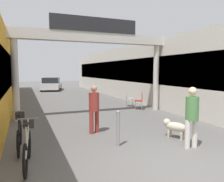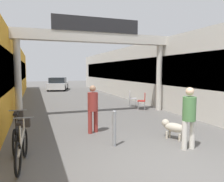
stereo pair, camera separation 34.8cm
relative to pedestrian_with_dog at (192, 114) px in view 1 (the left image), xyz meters
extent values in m
plane|color=#605E5B|center=(-1.04, -0.94, -0.93)|extent=(80.00, 80.00, 0.00)
cube|color=black|center=(-4.66, 10.06, 1.13)|extent=(0.04, 23.40, 1.49)
cube|color=beige|center=(4.06, 10.06, 0.94)|extent=(3.00, 26.00, 3.74)
cube|color=black|center=(2.58, 10.06, 1.13)|extent=(0.04, 23.40, 1.49)
cylinder|color=beige|center=(-4.39, 5.20, 0.74)|extent=(0.28, 0.28, 3.33)
cylinder|color=beige|center=(2.31, 5.20, 0.74)|extent=(0.28, 0.28, 3.33)
cube|color=beige|center=(-1.04, 5.20, 2.62)|extent=(7.40, 0.44, 0.44)
cube|color=#232326|center=(-1.04, 5.00, 3.16)|extent=(3.96, 0.10, 0.64)
cylinder|color=silver|center=(-0.12, 0.00, -0.55)|extent=(0.14, 0.14, 0.76)
cylinder|color=silver|center=(0.12, 0.00, -0.55)|extent=(0.14, 0.14, 0.76)
cylinder|color=#4C7F47|center=(0.00, 0.00, 0.14)|extent=(0.35, 0.35, 0.63)
sphere|color=beige|center=(0.00, 0.00, 0.60)|extent=(0.22, 0.22, 0.21)
cylinder|color=#99332D|center=(-2.08, 2.27, -0.56)|extent=(0.19, 0.19, 0.74)
cylinder|color=#99332D|center=(-1.86, 2.37, -0.56)|extent=(0.19, 0.19, 0.74)
cylinder|color=#99332D|center=(-1.97, 2.32, 0.11)|extent=(0.45, 0.45, 0.61)
sphere|color=tan|center=(-1.97, 2.32, 0.55)|extent=(0.27, 0.27, 0.21)
ellipsoid|color=beige|center=(0.17, 0.83, -0.58)|extent=(0.59, 0.74, 0.27)
sphere|color=beige|center=(0.02, 1.10, -0.48)|extent=(0.31, 0.31, 0.23)
sphere|color=white|center=(0.07, 1.01, -0.59)|extent=(0.22, 0.22, 0.17)
cylinder|color=beige|center=(-0.01, 0.97, -0.82)|extent=(0.09, 0.09, 0.22)
cylinder|color=beige|center=(0.15, 1.05, -0.82)|extent=(0.09, 0.09, 0.22)
cylinder|color=beige|center=(0.19, 0.61, -0.82)|extent=(0.09, 0.09, 0.22)
cylinder|color=beige|center=(0.35, 0.69, -0.82)|extent=(0.09, 0.09, 0.22)
torus|color=black|center=(-4.01, 0.92, -0.59)|extent=(0.11, 0.67, 0.67)
torus|color=black|center=(-4.10, -0.10, -0.59)|extent=(0.11, 0.67, 0.67)
cube|color=beige|center=(-4.06, 0.41, -0.41)|extent=(0.12, 0.94, 0.34)
cylinder|color=beige|center=(-4.07, 0.29, -0.19)|extent=(0.03, 0.03, 0.42)
cube|color=black|center=(-4.07, 0.29, 0.03)|extent=(0.12, 0.23, 0.05)
cylinder|color=beige|center=(-4.02, 0.86, -0.21)|extent=(0.03, 0.03, 0.46)
cylinder|color=gray|center=(-4.02, 0.86, 0.03)|extent=(0.46, 0.07, 0.03)
cube|color=#332D28|center=(-4.00, 1.06, -0.13)|extent=(0.26, 0.22, 0.20)
torus|color=black|center=(-4.21, 2.02, -0.59)|extent=(0.07, 0.67, 0.67)
torus|color=black|center=(-4.25, 1.00, -0.59)|extent=(0.07, 0.67, 0.67)
cube|color=black|center=(-4.23, 1.51, -0.41)|extent=(0.07, 0.94, 0.34)
cylinder|color=black|center=(-4.23, 1.39, -0.19)|extent=(0.03, 0.03, 0.42)
cube|color=black|center=(-4.23, 1.39, 0.03)|extent=(0.11, 0.22, 0.05)
cylinder|color=black|center=(-4.22, 1.96, -0.21)|extent=(0.03, 0.03, 0.46)
cylinder|color=gray|center=(-4.22, 1.96, 0.03)|extent=(0.46, 0.04, 0.03)
cube|color=#332D28|center=(-4.21, 2.16, -0.13)|extent=(0.25, 0.21, 0.20)
cylinder|color=gray|center=(-1.75, 0.86, -0.47)|extent=(0.10, 0.10, 0.91)
sphere|color=gray|center=(-1.75, 0.86, 0.01)|extent=(0.10, 0.10, 0.10)
cylinder|color=gray|center=(1.28, 5.53, -0.70)|extent=(0.04, 0.04, 0.45)
cylinder|color=gray|center=(1.45, 5.83, -0.70)|extent=(0.04, 0.04, 0.45)
cylinder|color=gray|center=(1.58, 5.36, -0.70)|extent=(0.04, 0.04, 0.45)
cylinder|color=gray|center=(1.75, 5.66, -0.70)|extent=(0.04, 0.04, 0.45)
cube|color=#B2231E|center=(1.51, 5.60, -0.46)|extent=(0.54, 0.54, 0.04)
cube|color=#B2231E|center=(1.67, 5.51, -0.24)|extent=(0.23, 0.37, 0.40)
cylinder|color=gray|center=(1.74, 6.73, -0.70)|extent=(0.04, 0.04, 0.45)
cylinder|color=gray|center=(1.59, 6.42, -0.70)|extent=(0.04, 0.04, 0.45)
cylinder|color=gray|center=(1.44, 6.88, -0.70)|extent=(0.04, 0.04, 0.45)
cylinder|color=gray|center=(1.29, 6.57, -0.70)|extent=(0.04, 0.04, 0.45)
cube|color=silver|center=(1.52, 6.65, -0.46)|extent=(0.54, 0.54, 0.04)
cube|color=silver|center=(1.35, 6.73, -0.24)|extent=(0.21, 0.38, 0.40)
cube|color=silver|center=(-1.39, 18.98, -0.45)|extent=(2.60, 4.29, 0.60)
cube|color=#1E2328|center=(-1.42, 18.84, 0.13)|extent=(2.03, 2.50, 0.55)
cylinder|color=black|center=(-1.84, 20.57, -0.63)|extent=(0.33, 0.63, 0.60)
cylinder|color=black|center=(-0.29, 20.22, -0.63)|extent=(0.33, 0.63, 0.60)
cylinder|color=black|center=(-2.49, 17.75, -0.63)|extent=(0.33, 0.63, 0.60)
cylinder|color=black|center=(-0.94, 17.39, -0.63)|extent=(0.33, 0.63, 0.60)
camera|label=1|loc=(-4.08, -4.45, 1.13)|focal=35.00mm
camera|label=2|loc=(-3.76, -4.57, 1.13)|focal=35.00mm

